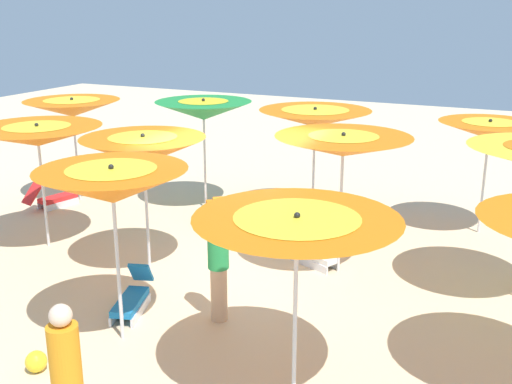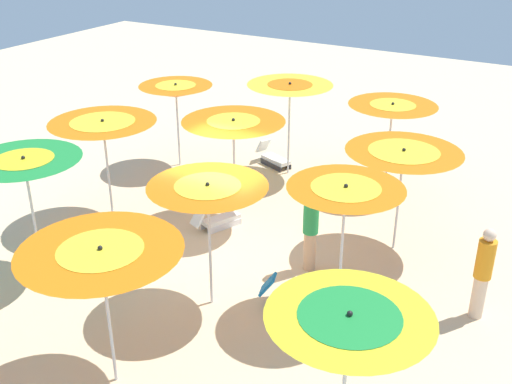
{
  "view_description": "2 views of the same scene",
  "coord_description": "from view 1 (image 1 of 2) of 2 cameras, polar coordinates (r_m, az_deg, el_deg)",
  "views": [
    {
      "loc": [
        4.45,
        -8.7,
        4.37
      ],
      "look_at": [
        0.25,
        0.38,
        1.34
      ],
      "focal_mm": 43.6,
      "sensor_mm": 36.0,
      "label": 1
    },
    {
      "loc": [
        -8.93,
        -5.88,
        6.6
      ],
      "look_at": [
        0.29,
        -0.56,
        1.54
      ],
      "focal_mm": 43.38,
      "sensor_mm": 36.0,
      "label": 2
    }
  ],
  "objects": [
    {
      "name": "ground",
      "position": [
        10.71,
        -2.08,
        -7.37
      ],
      "size": [
        39.61,
        39.61,
        0.04
      ],
      "primitive_type": "cube",
      "color": "beige"
    },
    {
      "name": "beach_umbrella_0",
      "position": [
        12.7,
        20.63,
        5.33
      ],
      "size": [
        1.92,
        1.92,
        2.29
      ],
      "color": "silver",
      "rests_on": "ground"
    },
    {
      "name": "beach_umbrella_1",
      "position": [
        12.81,
        5.44,
        6.79
      ],
      "size": [
        2.3,
        2.3,
        2.38
      ],
      "color": "silver",
      "rests_on": "ground"
    },
    {
      "name": "beach_umbrella_2",
      "position": [
        13.48,
        -4.84,
        7.49
      ],
      "size": [
        2.08,
        2.08,
        2.45
      ],
      "color": "silver",
      "rests_on": "ground"
    },
    {
      "name": "beach_umbrella_3",
      "position": [
        14.6,
        -16.5,
        7.41
      ],
      "size": [
        2.12,
        2.12,
        2.39
      ],
      "color": "silver",
      "rests_on": "ground"
    },
    {
      "name": "beach_umbrella_5",
      "position": [
        10.11,
        8.0,
        4.22
      ],
      "size": [
        2.22,
        2.22,
        2.41
      ],
      "color": "silver",
      "rests_on": "ground"
    },
    {
      "name": "beach_umbrella_6",
      "position": [
        10.22,
        -10.29,
        3.81
      ],
      "size": [
        2.04,
        2.04,
        2.39
      ],
      "color": "silver",
      "rests_on": "ground"
    },
    {
      "name": "beach_umbrella_7",
      "position": [
        11.84,
        -19.4,
        4.88
      ],
      "size": [
        2.3,
        2.3,
        2.34
      ],
      "color": "silver",
      "rests_on": "ground"
    },
    {
      "name": "beach_umbrella_9",
      "position": [
        6.77,
        3.75,
        -3.98
      ],
      "size": [
        2.29,
        2.29,
        2.23
      ],
      "color": "silver",
      "rests_on": "ground"
    },
    {
      "name": "beach_umbrella_10",
      "position": [
        8.06,
        -13.05,
        0.61
      ],
      "size": [
        1.94,
        1.94,
        2.45
      ],
      "color": "silver",
      "rests_on": "ground"
    },
    {
      "name": "lounger_0",
      "position": [
        13.25,
        -3.54,
        -1.52
      ],
      "size": [
        1.09,
        1.23,
        0.58
      ],
      "rotation": [
        0.0,
        0.0,
        8.53
      ],
      "color": "#333338",
      "rests_on": "ground"
    },
    {
      "name": "lounger_2",
      "position": [
        14.61,
        -18.12,
        -0.53
      ],
      "size": [
        0.64,
        1.27,
        0.67
      ],
      "rotation": [
        0.0,
        0.0,
        7.6
      ],
      "color": "silver",
      "rests_on": "ground"
    },
    {
      "name": "lounger_3",
      "position": [
        9.49,
        -11.32,
        -9.56
      ],
      "size": [
        0.66,
        1.19,
        0.6
      ],
      "rotation": [
        0.0,
        0.0,
        5.02
      ],
      "color": "silver",
      "rests_on": "ground"
    },
    {
      "name": "lounger_4",
      "position": [
        10.97,
        5.02,
        -5.54
      ],
      "size": [
        1.19,
        0.75,
        0.64
      ],
      "rotation": [
        0.0,
        0.0,
        5.87
      ],
      "color": "silver",
      "rests_on": "ground"
    },
    {
      "name": "beachgoer_0",
      "position": [
        6.47,
        -16.93,
        -16.37
      ],
      "size": [
        0.3,
        0.3,
        1.73
      ],
      "rotation": [
        0.0,
        0.0,
        4.96
      ],
      "color": "beige",
      "rests_on": "ground"
    },
    {
      "name": "beachgoer_1",
      "position": [
        8.79,
        -3.47,
        -6.32
      ],
      "size": [
        0.3,
        0.3,
        1.74
      ],
      "rotation": [
        0.0,
        0.0,
        2.21
      ],
      "color": "#D8A87F",
      "rests_on": "ground"
    },
    {
      "name": "beach_ball",
      "position": [
        8.42,
        -19.52,
        -14.45
      ],
      "size": [
        0.27,
        0.27,
        0.27
      ],
      "primitive_type": "sphere",
      "color": "yellow",
      "rests_on": "ground"
    }
  ]
}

